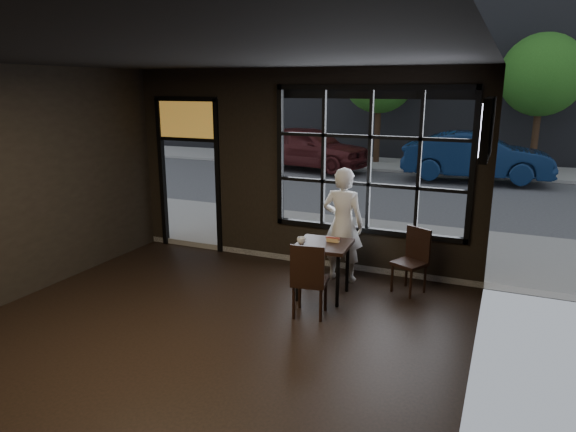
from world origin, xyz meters
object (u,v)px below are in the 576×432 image
at_px(chair_near, 310,279).
at_px(navy_car, 476,156).
at_px(cafe_table, 323,270).
at_px(man, 343,225).

xyz_separation_m(chair_near, navy_car, (1.26, 10.95, 0.32)).
bearing_deg(cafe_table, navy_car, 78.81).
bearing_deg(chair_near, cafe_table, -94.60).
relative_size(cafe_table, man, 0.45).
height_order(cafe_table, navy_car, navy_car).
bearing_deg(cafe_table, man, 82.77).
height_order(chair_near, man, man).
distance_m(chair_near, man, 1.44).
xyz_separation_m(man, navy_car, (1.27, 9.55, -0.05)).
bearing_deg(navy_car, chair_near, 169.19).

